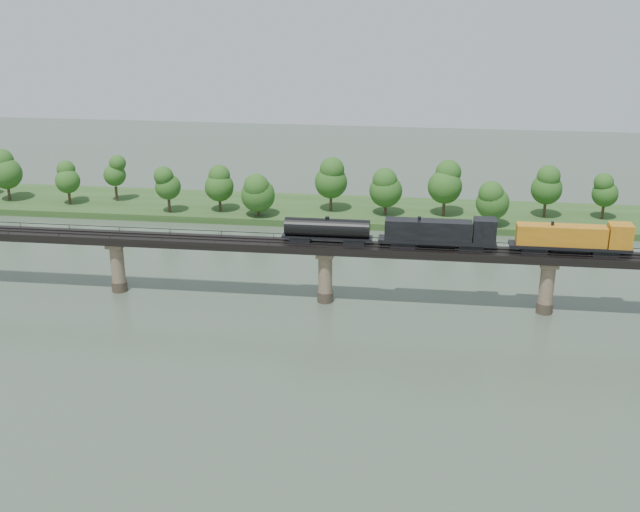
# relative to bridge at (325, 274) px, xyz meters

# --- Properties ---
(ground) EXTENTS (400.00, 400.00, 0.00)m
(ground) POSITION_rel_bridge_xyz_m (0.00, -30.00, -5.46)
(ground) COLOR #374536
(ground) RESTS_ON ground
(far_bank) EXTENTS (300.00, 24.00, 1.60)m
(far_bank) POSITION_rel_bridge_xyz_m (0.00, 55.00, -4.66)
(far_bank) COLOR #27481D
(far_bank) RESTS_ON ground
(bridge) EXTENTS (236.00, 30.00, 11.50)m
(bridge) POSITION_rel_bridge_xyz_m (0.00, 0.00, 0.00)
(bridge) COLOR #473A2D
(bridge) RESTS_ON ground
(bridge_superstructure) EXTENTS (220.00, 4.90, 0.75)m
(bridge_superstructure) POSITION_rel_bridge_xyz_m (0.00, 0.00, 6.33)
(bridge_superstructure) COLOR black
(bridge_superstructure) RESTS_ON bridge
(far_treeline) EXTENTS (289.06, 17.54, 13.60)m
(far_treeline) POSITION_rel_bridge_xyz_m (-8.21, 50.52, 3.37)
(far_treeline) COLOR #382619
(far_treeline) RESTS_ON far_bank
(freight_train) EXTENTS (84.59, 3.30, 5.82)m
(freight_train) POSITION_rel_bridge_xyz_m (35.68, -0.00, 8.82)
(freight_train) COLOR black
(freight_train) RESTS_ON bridge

